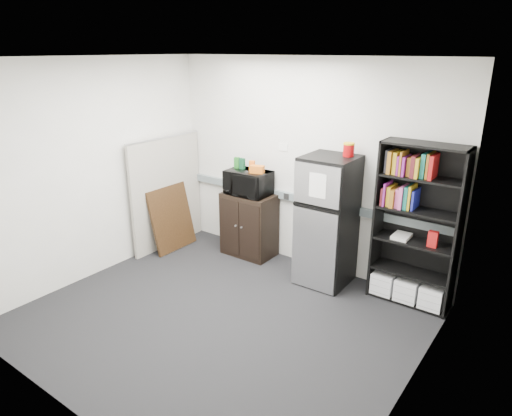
# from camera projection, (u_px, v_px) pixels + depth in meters

# --- Properties ---
(floor) EXTENTS (4.00, 4.00, 0.00)m
(floor) POSITION_uv_depth(u_px,v_px,m) (221.00, 317.00, 4.98)
(floor) COLOR black
(floor) RESTS_ON ground
(wall_back) EXTENTS (4.00, 0.02, 2.70)m
(wall_back) POSITION_uv_depth(u_px,v_px,m) (306.00, 166.00, 5.86)
(wall_back) COLOR silver
(wall_back) RESTS_ON floor
(wall_right) EXTENTS (0.02, 3.50, 2.70)m
(wall_right) POSITION_uv_depth(u_px,v_px,m) (420.00, 250.00, 3.42)
(wall_right) COLOR silver
(wall_right) RESTS_ON floor
(wall_left) EXTENTS (0.02, 3.50, 2.70)m
(wall_left) POSITION_uv_depth(u_px,v_px,m) (94.00, 170.00, 5.64)
(wall_left) COLOR silver
(wall_left) RESTS_ON floor
(ceiling) EXTENTS (4.00, 3.50, 0.02)m
(ceiling) POSITION_uv_depth(u_px,v_px,m) (213.00, 57.00, 4.08)
(ceiling) COLOR white
(ceiling) RESTS_ON wall_back
(electrical_raceway) EXTENTS (3.92, 0.05, 0.10)m
(electrical_raceway) POSITION_uv_depth(u_px,v_px,m) (303.00, 199.00, 5.99)
(electrical_raceway) COLOR slate
(electrical_raceway) RESTS_ON wall_back
(wall_note) EXTENTS (0.14, 0.00, 0.10)m
(wall_note) POSITION_uv_depth(u_px,v_px,m) (283.00, 147.00, 5.99)
(wall_note) COLOR white
(wall_note) RESTS_ON wall_back
(bookshelf) EXTENTS (0.90, 0.34, 1.85)m
(bookshelf) POSITION_uv_depth(u_px,v_px,m) (416.00, 227.00, 5.02)
(bookshelf) COLOR black
(bookshelf) RESTS_ON floor
(cubicle_partition) EXTENTS (0.06, 1.30, 1.62)m
(cubicle_partition) POSITION_uv_depth(u_px,v_px,m) (167.00, 192.00, 6.59)
(cubicle_partition) COLOR #9C988B
(cubicle_partition) RESTS_ON floor
(cabinet) EXTENTS (0.72, 0.48, 0.89)m
(cabinet) POSITION_uv_depth(u_px,v_px,m) (249.00, 224.00, 6.38)
(cabinet) COLOR black
(cabinet) RESTS_ON floor
(microwave) EXTENTS (0.61, 0.43, 0.33)m
(microwave) POSITION_uv_depth(u_px,v_px,m) (248.00, 183.00, 6.17)
(microwave) COLOR black
(microwave) RESTS_ON cabinet
(snack_box_a) EXTENTS (0.08, 0.07, 0.15)m
(snack_box_a) POSITION_uv_depth(u_px,v_px,m) (237.00, 163.00, 6.23)
(snack_box_a) COLOR #1B601C
(snack_box_a) RESTS_ON microwave
(snack_box_b) EXTENTS (0.07, 0.05, 0.15)m
(snack_box_b) POSITION_uv_depth(u_px,v_px,m) (242.00, 164.00, 6.18)
(snack_box_b) COLOR #0D3D22
(snack_box_b) RESTS_ON microwave
(snack_box_c) EXTENTS (0.08, 0.07, 0.14)m
(snack_box_c) POSITION_uv_depth(u_px,v_px,m) (252.00, 166.00, 6.09)
(snack_box_c) COLOR orange
(snack_box_c) RESTS_ON microwave
(snack_bag) EXTENTS (0.20, 0.15, 0.10)m
(snack_bag) POSITION_uv_depth(u_px,v_px,m) (257.00, 169.00, 5.99)
(snack_bag) COLOR #C95E14
(snack_bag) RESTS_ON microwave
(refrigerator) EXTENTS (0.61, 0.64, 1.60)m
(refrigerator) POSITION_uv_depth(u_px,v_px,m) (327.00, 221.00, 5.51)
(refrigerator) COLOR black
(refrigerator) RESTS_ON floor
(coffee_can) EXTENTS (0.13, 0.13, 0.18)m
(coffee_can) POSITION_uv_depth(u_px,v_px,m) (349.00, 149.00, 5.23)
(coffee_can) COLOR #A1070A
(coffee_can) RESTS_ON refrigerator
(framed_poster) EXTENTS (0.25, 0.72, 0.91)m
(framed_poster) POSITION_uv_depth(u_px,v_px,m) (172.00, 218.00, 6.58)
(framed_poster) COLOR black
(framed_poster) RESTS_ON floor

